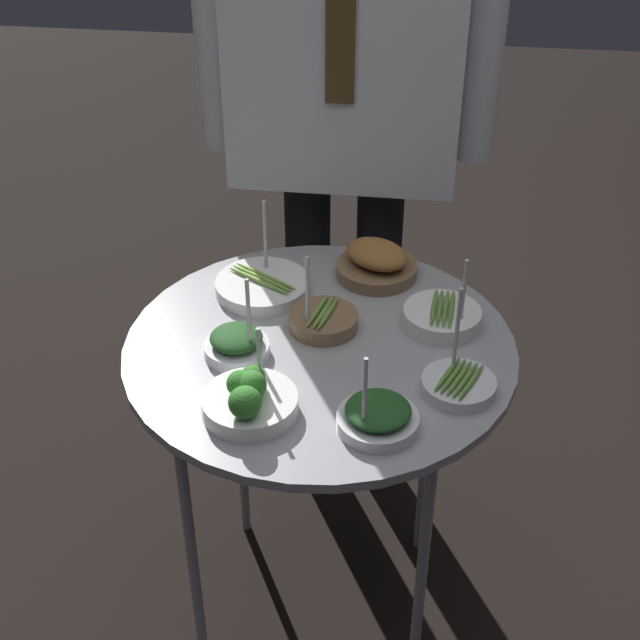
# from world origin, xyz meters

# --- Properties ---
(ground_plane) EXTENTS (8.00, 8.00, 0.00)m
(ground_plane) POSITION_xyz_m (0.00, 0.00, 0.00)
(ground_plane) COLOR black
(serving_cart) EXTENTS (0.68, 0.68, 0.72)m
(serving_cart) POSITION_xyz_m (0.00, 0.00, 0.67)
(serving_cart) COLOR #939399
(serving_cart) RESTS_ON ground_plane
(bowl_spinach_front_left) EXTENTS (0.13, 0.13, 0.15)m
(bowl_spinach_front_left) POSITION_xyz_m (0.12, -0.20, 0.74)
(bowl_spinach_front_left) COLOR silver
(bowl_spinach_front_left) RESTS_ON serving_cart
(bowl_asparagus_near_rim) EXTENTS (0.12, 0.12, 0.16)m
(bowl_asparagus_near_rim) POSITION_xyz_m (-0.00, 0.05, 0.74)
(bowl_asparagus_near_rim) COLOR brown
(bowl_asparagus_near_rim) RESTS_ON serving_cart
(bowl_spinach_front_center) EXTENTS (0.11, 0.11, 0.16)m
(bowl_spinach_front_center) POSITION_xyz_m (-0.14, -0.05, 0.74)
(bowl_spinach_front_center) COLOR silver
(bowl_spinach_front_center) RESTS_ON serving_cart
(bowl_asparagus_back_right) EXTENTS (0.18, 0.18, 0.17)m
(bowl_asparagus_back_right) POSITION_xyz_m (-0.13, 0.15, 0.73)
(bowl_asparagus_back_right) COLOR white
(bowl_asparagus_back_right) RESTS_ON serving_cart
(bowl_asparagus_front_right) EXTENTS (0.14, 0.14, 0.15)m
(bowl_asparagus_front_right) POSITION_xyz_m (0.21, 0.09, 0.74)
(bowl_asparagus_front_right) COLOR white
(bowl_asparagus_front_right) RESTS_ON serving_cart
(bowl_broccoli_center) EXTENTS (0.15, 0.15, 0.13)m
(bowl_broccoli_center) POSITION_xyz_m (-0.09, -0.20, 0.75)
(bowl_broccoli_center) COLOR white
(bowl_broccoli_center) RESTS_ON serving_cart
(bowl_asparagus_back_left) EXTENTS (0.12, 0.12, 0.18)m
(bowl_asparagus_back_left) POSITION_xyz_m (0.24, -0.10, 0.73)
(bowl_asparagus_back_left) COLOR silver
(bowl_asparagus_back_left) RESTS_ON serving_cart
(bowl_roast_mid_left) EXTENTS (0.16, 0.16, 0.07)m
(bowl_roast_mid_left) POSITION_xyz_m (0.08, 0.24, 0.75)
(bowl_roast_mid_left) COLOR brown
(bowl_roast_mid_left) RESTS_ON serving_cart
(waiter_figure) EXTENTS (0.61, 0.23, 1.65)m
(waiter_figure) POSITION_xyz_m (-0.01, 0.49, 1.04)
(waiter_figure) COLOR black
(waiter_figure) RESTS_ON ground_plane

